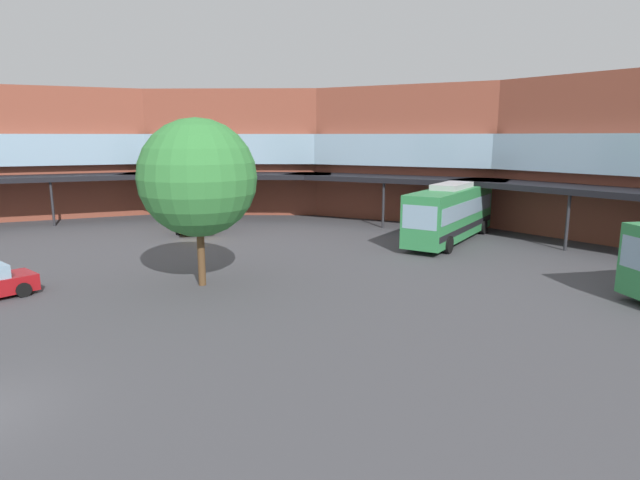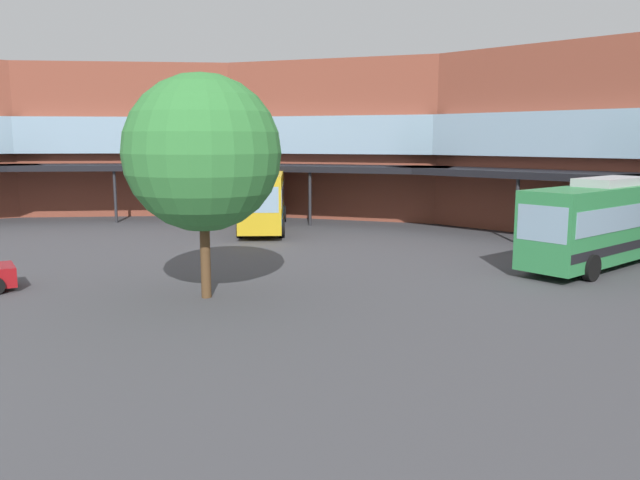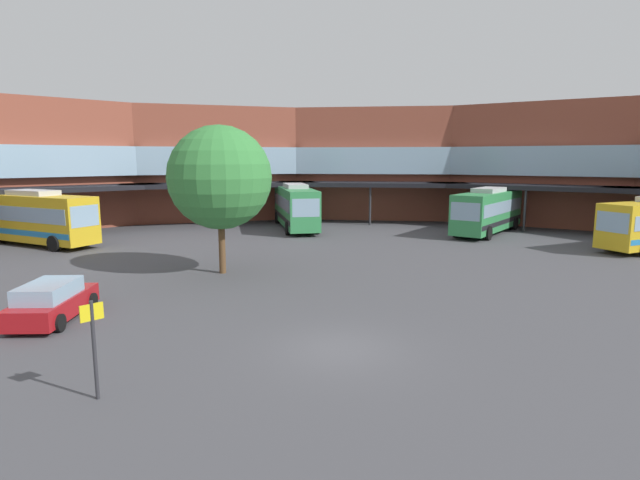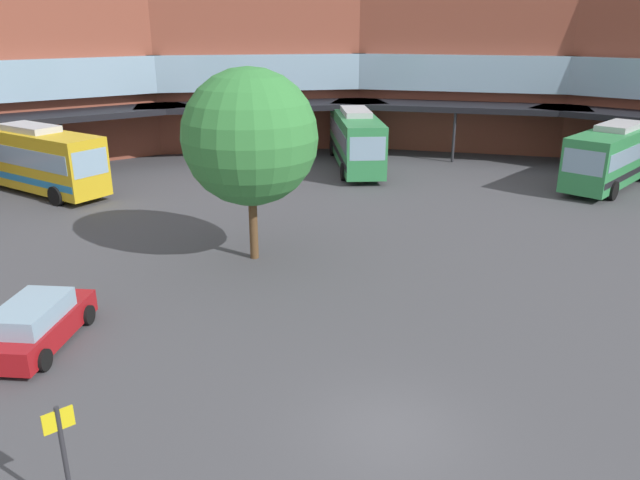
# 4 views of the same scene
# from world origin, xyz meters

# --- Properties ---
(ground_plane) EXTENTS (126.91, 126.91, 0.00)m
(ground_plane) POSITION_xyz_m (0.00, 0.00, 0.00)
(ground_plane) COLOR #47474C
(station_building) EXTENTS (84.63, 41.17, 11.23)m
(station_building) POSITION_xyz_m (0.00, 25.70, 5.64)
(station_building) COLOR brown
(station_building) RESTS_ON ground
(bus_0) EXTENTS (9.33, 9.15, 3.98)m
(bus_0) POSITION_xyz_m (-14.22, 25.78, 2.01)
(bus_0) COLOR gold
(bus_0) RESTS_ON ground
(bus_2) EXTENTS (3.69, 11.61, 3.99)m
(bus_2) POSITION_xyz_m (5.93, 28.84, 2.02)
(bus_2) COLOR #338C4C
(bus_2) RESTS_ON ground
(bus_3) EXTENTS (10.09, 8.47, 3.82)m
(bus_3) POSITION_xyz_m (20.51, 21.12, 1.93)
(bus_3) COLOR #338C4C
(bus_3) RESTS_ON ground
(parked_car) EXTENTS (2.90, 4.72, 1.53)m
(parked_car) POSITION_xyz_m (-9.64, 6.17, 0.74)
(parked_car) COLOR #A51419
(parked_car) RESTS_ON ground
(plaza_tree) EXTENTS (5.55, 5.55, 7.99)m
(plaza_tree) POSITION_xyz_m (-2.38, 12.53, 5.21)
(plaza_tree) COLOR brown
(plaza_tree) RESTS_ON ground
(stop_sign_post) EXTENTS (0.54, 0.33, 2.65)m
(stop_sign_post) POSITION_xyz_m (-7.20, -1.45, 1.62)
(stop_sign_post) COLOR #2D2D33
(stop_sign_post) RESTS_ON ground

